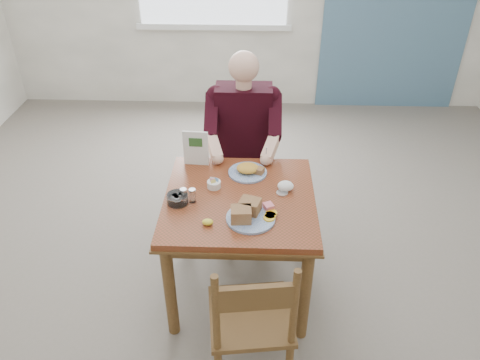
{
  "coord_description": "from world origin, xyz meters",
  "views": [
    {
      "loc": [
        0.09,
        -2.27,
        2.39
      ],
      "look_at": [
        0.0,
        0.0,
        0.87
      ],
      "focal_mm": 35.0,
      "sensor_mm": 36.0,
      "label": 1
    }
  ],
  "objects_px": {
    "table": "(240,212)",
    "chair_far": "(244,165)",
    "chair_near": "(251,321)",
    "near_plate": "(249,213)",
    "diner": "(243,132)",
    "far_plate": "(248,170)"
  },
  "relations": [
    {
      "from": "table",
      "to": "near_plate",
      "type": "height_order",
      "value": "near_plate"
    },
    {
      "from": "table",
      "to": "chair_far",
      "type": "distance_m",
      "value": 0.81
    },
    {
      "from": "table",
      "to": "far_plate",
      "type": "bearing_deg",
      "value": 79.68
    },
    {
      "from": "chair_near",
      "to": "near_plate",
      "type": "relative_size",
      "value": 3.09
    },
    {
      "from": "table",
      "to": "chair_far",
      "type": "xyz_separation_m",
      "value": [
        0.0,
        0.8,
        -0.16
      ]
    },
    {
      "from": "diner",
      "to": "near_plate",
      "type": "distance_m",
      "value": 0.91
    },
    {
      "from": "far_plate",
      "to": "table",
      "type": "bearing_deg",
      "value": -100.32
    },
    {
      "from": "chair_near",
      "to": "far_plate",
      "type": "bearing_deg",
      "value": 92.34
    },
    {
      "from": "table",
      "to": "chair_near",
      "type": "bearing_deg",
      "value": -82.95
    },
    {
      "from": "table",
      "to": "chair_near",
      "type": "xyz_separation_m",
      "value": [
        0.09,
        -0.7,
        -0.16
      ]
    },
    {
      "from": "chair_near",
      "to": "near_plate",
      "type": "height_order",
      "value": "chair_near"
    },
    {
      "from": "near_plate",
      "to": "chair_far",
      "type": "bearing_deg",
      "value": 93.46
    },
    {
      "from": "chair_near",
      "to": "far_plate",
      "type": "distance_m",
      "value": 1.0
    },
    {
      "from": "chair_far",
      "to": "far_plate",
      "type": "height_order",
      "value": "chair_far"
    },
    {
      "from": "chair_far",
      "to": "table",
      "type": "bearing_deg",
      "value": -90.0
    },
    {
      "from": "near_plate",
      "to": "table",
      "type": "bearing_deg",
      "value": 106.71
    },
    {
      "from": "far_plate",
      "to": "diner",
      "type": "bearing_deg",
      "value": 96.03
    },
    {
      "from": "table",
      "to": "far_plate",
      "type": "height_order",
      "value": "far_plate"
    },
    {
      "from": "chair_far",
      "to": "chair_near",
      "type": "bearing_deg",
      "value": -86.69
    },
    {
      "from": "chair_near",
      "to": "diner",
      "type": "height_order",
      "value": "diner"
    },
    {
      "from": "chair_far",
      "to": "chair_near",
      "type": "relative_size",
      "value": 1.0
    },
    {
      "from": "chair_near",
      "to": "chair_far",
      "type": "bearing_deg",
      "value": 93.31
    }
  ]
}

